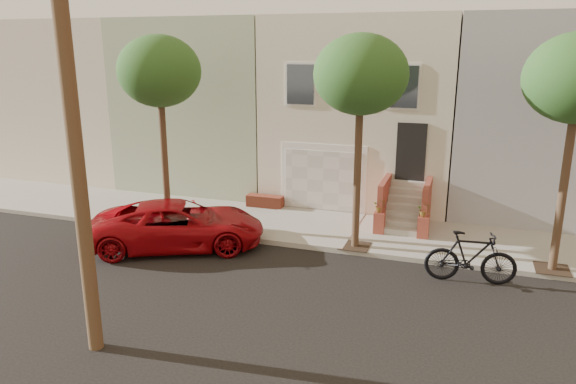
% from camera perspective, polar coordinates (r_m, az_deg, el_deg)
% --- Properties ---
extents(ground, '(90.00, 90.00, 0.00)m').
position_cam_1_polar(ground, '(13.43, -0.61, -11.57)').
color(ground, black).
rests_on(ground, ground).
extents(sidewalk, '(40.00, 3.70, 0.15)m').
position_cam_1_polar(sidewalk, '(18.14, 4.97, -4.05)').
color(sidewalk, gray).
rests_on(sidewalk, ground).
extents(house_row, '(33.10, 11.70, 7.00)m').
position_cam_1_polar(house_row, '(22.97, 8.70, 9.07)').
color(house_row, beige).
rests_on(house_row, sidewalk).
extents(tree_left, '(2.70, 2.57, 6.30)m').
position_cam_1_polar(tree_left, '(17.93, -13.56, 12.29)').
color(tree_left, '#2D2116').
rests_on(tree_left, sidewalk).
extents(tree_mid, '(2.70, 2.57, 6.30)m').
position_cam_1_polar(tree_mid, '(15.52, 7.77, 12.16)').
color(tree_mid, '#2D2116').
rests_on(tree_mid, sidewalk).
extents(pickup_truck, '(5.76, 4.40, 1.45)m').
position_cam_1_polar(pickup_truck, '(16.92, -11.57, -3.43)').
color(pickup_truck, '#96080F').
rests_on(pickup_truck, ground).
extents(motorcycle, '(2.40, 0.90, 1.41)m').
position_cam_1_polar(motorcycle, '(14.94, 18.90, -6.61)').
color(motorcycle, black).
rests_on(motorcycle, ground).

